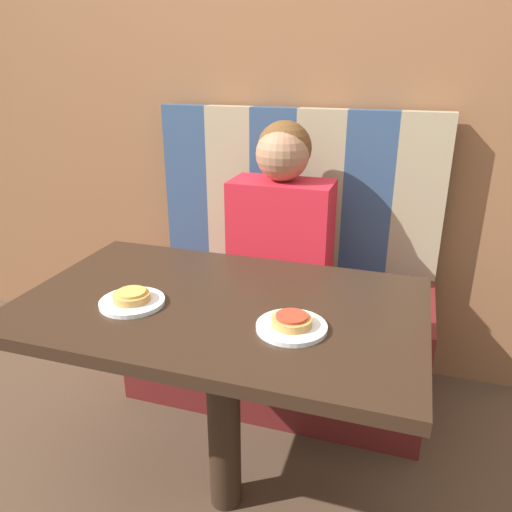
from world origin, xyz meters
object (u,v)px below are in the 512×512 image
pizza_left (132,296)px  pizza_right (292,320)px  person (282,208)px  plate_left (132,302)px  plate_right (292,327)px

pizza_left → pizza_right: (0.44, 0.00, 0.00)m
person → plate_left: person is taller
plate_right → pizza_left: bearing=-180.0°
plate_left → pizza_right: 0.44m
person → pizza_left: bearing=-106.9°
person → plate_left: (-0.22, -0.72, -0.08)m
person → plate_right: person is taller
plate_right → pizza_right: bearing=-90.0°
plate_left → pizza_left: (0.00, -0.00, 0.02)m
person → plate_left: 0.76m
plate_right → pizza_right: pizza_right is taller
plate_right → person: bearing=106.9°
plate_left → plate_right: same height
pizza_left → person: bearing=73.1°
pizza_right → plate_right: bearing=90.0°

